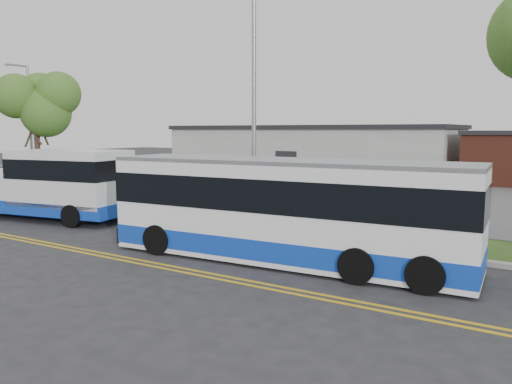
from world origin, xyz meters
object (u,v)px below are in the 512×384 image
Objects in this scene: tree_west at (35,109)px; shuttle_bus at (57,183)px; transit_bus at (284,210)px; streetlight_near at (253,97)px; streetlight_far at (29,122)px; parked_car_a at (174,175)px; parked_car_b at (184,172)px; pedestrian at (67,186)px.

tree_west is 0.83× the size of shuttle_bus.
streetlight_near is at bearing 127.94° from transit_bus.
shuttle_bus is at bearing -29.17° from streetlight_far.
streetlight_near is 0.85× the size of transit_bus.
transit_bus reaches higher than shuttle_bus.
streetlight_far is at bearing 171.95° from streetlight_near.
parked_car_a is (-16.63, 13.96, -0.81)m from transit_bus.
streetlight_far is (-4.00, 2.22, -0.65)m from tree_west.
parked_car_a is at bearing 76.41° from tree_west.
parked_car_a is (-4.76, 13.09, -0.90)m from shuttle_bus.
streetlight_far is 1.77× the size of parked_car_b.
streetlight_far is 24.07m from transit_bus.
streetlight_far is 9.57m from pedestrian.
shuttle_bus is (10.97, -6.13, -2.84)m from streetlight_far.
streetlight_near is 16.64m from parked_car_a.
parked_car_a is at bearing 48.24° from streetlight_far.
streetlight_near reaches higher than parked_car_b.
tree_west reaches higher than pedestrian.
streetlight_near is 9.44m from shuttle_bus.
streetlight_near is at bearing -1.80° from tree_west.
parked_car_a is at bearing 142.94° from streetlight_near.
parked_car_a is (6.22, 6.96, -3.74)m from streetlight_far.
pedestrian reaches higher than parked_car_b.
parked_car_b is at bearing 83.34° from tree_west.
pedestrian is at bearing -23.12° from streetlight_far.
tree_west is at bearing 161.94° from transit_bus.
streetlight_near is at bearing 13.58° from shuttle_bus.
streetlight_far is at bearing -131.62° from parked_car_a.
pedestrian is (8.23, -3.52, -3.39)m from streetlight_far.
pedestrian is at bearing -175.61° from streetlight_near.
streetlight_far is at bearing 159.15° from transit_bus.
shuttle_bus is at bearing -29.29° from tree_west.
shuttle_bus is (-8.03, -3.44, -3.59)m from streetlight_near.
tree_west is at bearing 141.10° from shuttle_bus.
tree_west is at bearing -28.98° from streetlight_far.
transit_bus is 5.71× the size of pedestrian.
streetlight_far is 12.89m from shuttle_bus.
streetlight_far is at bearing 151.02° from tree_west.
streetlight_near is 1.19× the size of streetlight_far.
shuttle_bus reaches higher than parked_car_a.
pedestrian is at bearing 126.78° from shuttle_bus.
parked_car_b is at bearing 133.54° from transit_bus.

